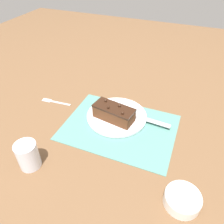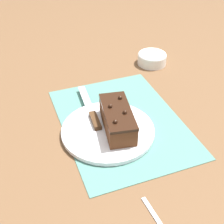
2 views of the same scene
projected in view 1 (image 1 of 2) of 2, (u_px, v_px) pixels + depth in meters
The scene contains 8 objects.
ground_plane at pixel (119, 127), 0.92m from camera, with size 3.00×3.00×0.00m, color brown.
placemat_woven at pixel (119, 127), 0.92m from camera, with size 0.46×0.34×0.00m, color slate.
cake_plate at pixel (117, 116), 0.96m from camera, with size 0.26×0.26×0.01m.
chocolate_cake at pixel (114, 113), 0.92m from camera, with size 0.18×0.10×0.07m.
serving_knife at pixel (135, 115), 0.95m from camera, with size 0.23×0.04×0.01m.
drinking_glass at pixel (28, 155), 0.74m from camera, with size 0.07×0.07×0.10m.
small_bowl at pixel (183, 199), 0.65m from camera, with size 0.11×0.11×0.04m.
dessert_fork at pixel (54, 101), 1.06m from camera, with size 0.15×0.03×0.01m.
Camera 1 is at (-0.22, 0.64, 0.63)m, focal length 35.00 mm.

